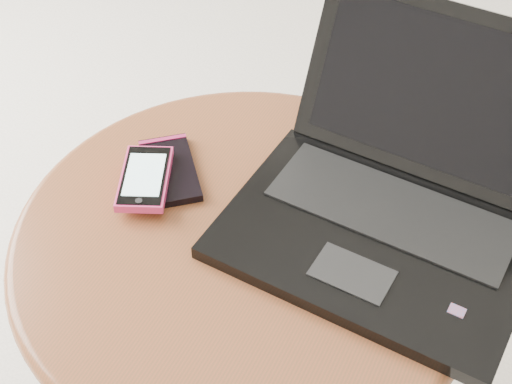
% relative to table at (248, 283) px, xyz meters
% --- Properties ---
extents(table, '(0.58, 0.58, 0.46)m').
position_rel_table_xyz_m(table, '(0.00, 0.00, 0.00)').
color(table, '#56331C').
rests_on(table, ground).
extents(laptop, '(0.38, 0.36, 0.22)m').
position_rel_table_xyz_m(laptop, '(0.15, 0.10, 0.14)').
color(laptop, black).
rests_on(laptop, table).
extents(phone_black, '(0.13, 0.14, 0.01)m').
position_rel_table_xyz_m(phone_black, '(-0.14, 0.05, 0.11)').
color(phone_black, black).
rests_on(phone_black, table).
extents(phone_pink, '(0.10, 0.13, 0.01)m').
position_rel_table_xyz_m(phone_pink, '(-0.15, 0.01, 0.12)').
color(phone_pink, '#D62F69').
rests_on(phone_pink, phone_black).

